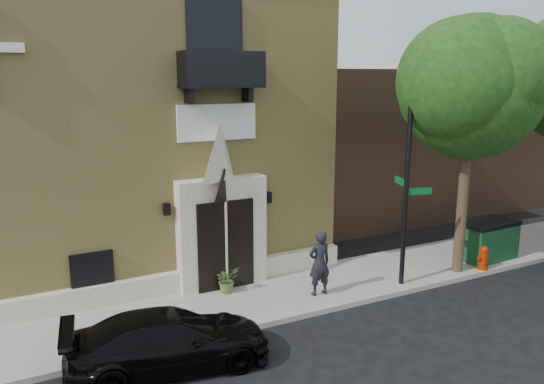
{
  "coord_description": "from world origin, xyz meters",
  "views": [
    {
      "loc": [
        -6.38,
        -10.92,
        6.2
      ],
      "look_at": [
        0.23,
        2.0,
        2.97
      ],
      "focal_mm": 35.0,
      "sensor_mm": 36.0,
      "label": 1
    }
  ],
  "objects_px": {
    "black_sedan": "(169,340)",
    "pedestrian_near": "(319,263)",
    "street_sign": "(406,194)",
    "fire_hydrant": "(483,258)",
    "dumpster": "(487,239)"
  },
  "relations": [
    {
      "from": "black_sedan",
      "to": "fire_hydrant",
      "type": "xyz_separation_m",
      "value": [
        10.45,
        0.87,
        -0.1
      ]
    },
    {
      "from": "pedestrian_near",
      "to": "street_sign",
      "type": "bearing_deg",
      "value": 172.54
    },
    {
      "from": "black_sedan",
      "to": "dumpster",
      "type": "xyz_separation_m",
      "value": [
        11.34,
        1.54,
        0.18
      ]
    },
    {
      "from": "black_sedan",
      "to": "pedestrian_near",
      "type": "bearing_deg",
      "value": -63.95
    },
    {
      "from": "black_sedan",
      "to": "fire_hydrant",
      "type": "height_order",
      "value": "black_sedan"
    },
    {
      "from": "dumpster",
      "to": "pedestrian_near",
      "type": "bearing_deg",
      "value": 177.25
    },
    {
      "from": "dumpster",
      "to": "pedestrian_near",
      "type": "height_order",
      "value": "pedestrian_near"
    },
    {
      "from": "street_sign",
      "to": "fire_hydrant",
      "type": "xyz_separation_m",
      "value": [
        3.07,
        -0.27,
        -2.33
      ]
    },
    {
      "from": "street_sign",
      "to": "fire_hydrant",
      "type": "distance_m",
      "value": 3.87
    },
    {
      "from": "fire_hydrant",
      "to": "pedestrian_near",
      "type": "bearing_deg",
      "value": 173.13
    },
    {
      "from": "black_sedan",
      "to": "fire_hydrant",
      "type": "bearing_deg",
      "value": -77.32
    },
    {
      "from": "street_sign",
      "to": "pedestrian_near",
      "type": "bearing_deg",
      "value": -172.9
    },
    {
      "from": "pedestrian_near",
      "to": "black_sedan",
      "type": "bearing_deg",
      "value": 19.71
    },
    {
      "from": "fire_hydrant",
      "to": "dumpster",
      "type": "bearing_deg",
      "value": 37.04
    },
    {
      "from": "black_sedan",
      "to": "pedestrian_near",
      "type": "distance_m",
      "value": 5.02
    }
  ]
}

